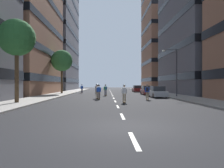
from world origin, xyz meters
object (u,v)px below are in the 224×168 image
object	(u,v)px
skater_5	(106,89)
skater_4	(96,88)
street_tree_near	(62,61)
parked_car_mid	(137,89)
street_tree_mid	(17,38)
streetlamp_right	(174,67)
parked_car_far	(147,91)
skater_6	(97,90)
skater_1	(147,91)
skater_2	(124,93)
skater_0	(82,88)
parked_car_near	(157,92)
skater_3	(99,91)

from	to	relation	value
skater_5	skater_4	bearing A→B (deg)	102.34
street_tree_near	parked_car_mid	bearing A→B (deg)	31.37
parked_car_mid	street_tree_mid	xyz separation A→B (m)	(-15.10, -28.09, 5.30)
street_tree_near	streetlamp_right	bearing A→B (deg)	-29.10
parked_car_far	skater_6	world-z (taller)	skater_6
streetlamp_right	skater_1	distance (m)	7.11
street_tree_mid	skater_2	world-z (taller)	street_tree_mid
skater_5	skater_2	bearing A→B (deg)	-81.06
parked_car_far	skater_5	bearing A→B (deg)	-157.09
skater_0	skater_2	distance (m)	22.72
parked_car_mid	skater_5	distance (m)	16.68
streetlamp_right	skater_0	bearing A→B (deg)	136.66
skater_2	skater_4	xyz separation A→B (m)	(-3.76, 20.60, 0.03)
skater_5	streetlamp_right	bearing A→B (deg)	-22.05
parked_car_near	skater_0	xyz separation A→B (m)	(-11.90, 13.68, 0.29)
parked_car_near	street_tree_mid	world-z (taller)	street_tree_mid
streetlamp_right	parked_car_mid	bearing A→B (deg)	97.11
street_tree_near	skater_3	world-z (taller)	street_tree_near
parked_car_far	skater_6	xyz separation A→B (m)	(-8.12, -8.93, 0.32)
streetlamp_right	skater_0	world-z (taller)	streetlamp_right
streetlamp_right	skater_4	bearing A→B (deg)	132.46
parked_car_near	skater_0	world-z (taller)	skater_0
skater_3	skater_6	size ratio (longest dim) A/B	1.00
skater_0	skater_2	world-z (taller)	same
skater_2	street_tree_mid	bearing A→B (deg)	-174.66
parked_car_mid	skater_5	xyz separation A→B (m)	(-7.08, -15.10, 0.32)
skater_2	skater_3	size ratio (longest dim) A/B	1.00
parked_car_near	parked_car_mid	bearing A→B (deg)	90.00
skater_2	skater_3	bearing A→B (deg)	119.86
skater_1	street_tree_near	bearing A→B (deg)	132.28
street_tree_near	skater_1	xyz separation A→B (m)	(12.89, -14.18, -5.03)
skater_6	skater_1	bearing A→B (deg)	-21.63
street_tree_mid	skater_4	size ratio (longest dim) A/B	4.26
skater_1	skater_6	size ratio (longest dim) A/B	1.00
parked_car_near	skater_5	size ratio (longest dim) A/B	2.47
parked_car_mid	skater_2	size ratio (longest dim) A/B	2.47
parked_car_mid	street_tree_mid	distance (m)	32.33
parked_car_mid	streetlamp_right	size ratio (longest dim) A/B	0.68
street_tree_near	street_tree_mid	distance (m)	18.89
skater_2	skater_4	distance (m)	20.94
streetlamp_right	skater_1	xyz separation A→B (m)	(-4.57, -4.46, -3.12)
parked_car_near	skater_4	distance (m)	15.44
parked_car_mid	skater_4	xyz separation A→B (m)	(-8.95, -6.57, 0.32)
skater_0	skater_1	bearing A→B (deg)	-61.59
parked_car_mid	skater_4	distance (m)	11.10
parked_car_mid	skater_1	distance (m)	23.49
skater_2	parked_car_near	bearing A→B (deg)	57.11
parked_car_far	skater_3	bearing A→B (deg)	-126.83
streetlamp_right	street_tree_near	bearing A→B (deg)	150.90
streetlamp_right	skater_5	size ratio (longest dim) A/B	3.65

